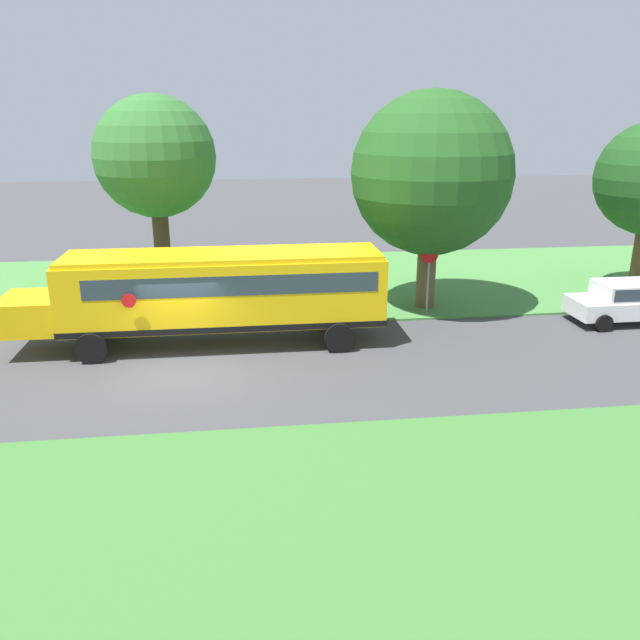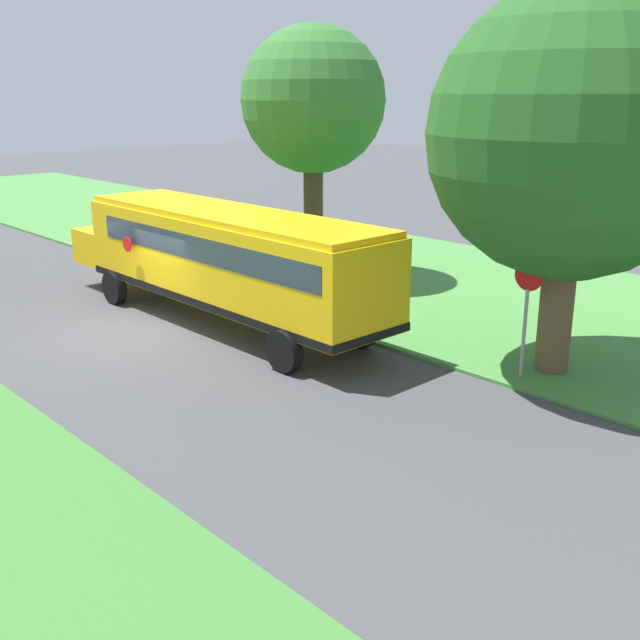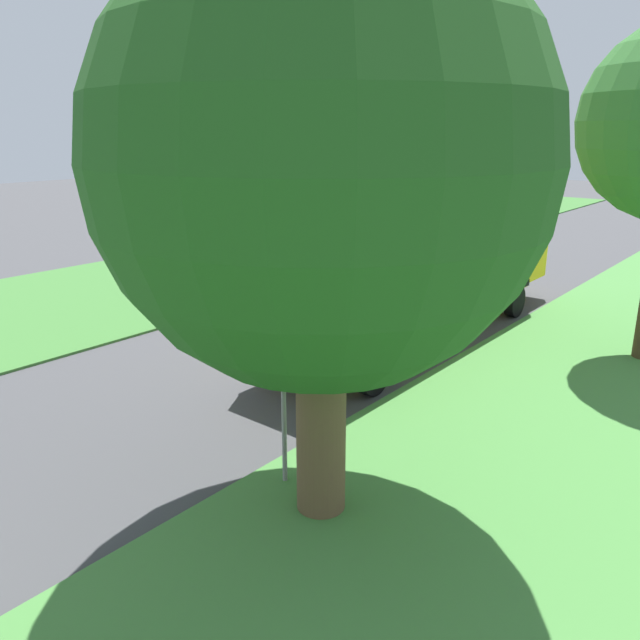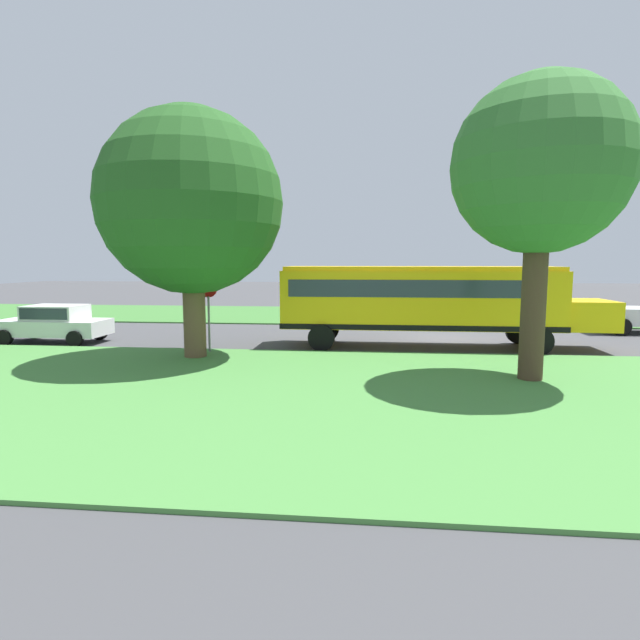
{
  "view_description": "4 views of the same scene",
  "coord_description": "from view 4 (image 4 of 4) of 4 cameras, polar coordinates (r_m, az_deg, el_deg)",
  "views": [
    {
      "loc": [
        17.94,
        2.04,
        7.46
      ],
      "look_at": [
        -1.24,
        4.46,
        1.08
      ],
      "focal_mm": 35.0,
      "sensor_mm": 36.0,
      "label": 1
    },
    {
      "loc": [
        9.3,
        17.37,
        6.18
      ],
      "look_at": [
        -1.97,
        5.35,
        1.12
      ],
      "focal_mm": 42.0,
      "sensor_mm": 36.0,
      "label": 2
    },
    {
      "loc": [
        -10.91,
        15.85,
        5.74
      ],
      "look_at": [
        -1.15,
        3.94,
        1.0
      ],
      "focal_mm": 35.0,
      "sensor_mm": 36.0,
      "label": 3
    },
    {
      "loc": [
        -22.04,
        3.23,
        3.34
      ],
      "look_at": [
        -2.45,
        5.25,
        1.04
      ],
      "focal_mm": 28.0,
      "sensor_mm": 36.0,
      "label": 4
    }
  ],
  "objects": [
    {
      "name": "stop_sign",
      "position": [
        18.46,
        -12.62,
        1.53
      ],
      "size": [
        0.08,
        0.68,
        2.74
      ],
      "color": "gray",
      "rests_on": "ground"
    },
    {
      "name": "school_bus",
      "position": [
        19.85,
        12.0,
        2.43
      ],
      "size": [
        2.84,
        12.42,
        3.16
      ],
      "color": "yellow",
      "rests_on": "ground"
    },
    {
      "name": "grass_verge",
      "position": [
        12.89,
        20.42,
        -8.58
      ],
      "size": [
        12.0,
        80.0,
        0.08
      ],
      "primitive_type": "cube",
      "color": "#47843D",
      "rests_on": "ground"
    },
    {
      "name": "ground_plane",
      "position": [
        22.52,
        14.08,
        -2.06
      ],
      "size": [
        120.0,
        120.0,
        0.0
      ],
      "primitive_type": "plane",
      "color": "#424244"
    },
    {
      "name": "grass_far_side",
      "position": [
        31.38,
        11.77,
        0.48
      ],
      "size": [
        10.0,
        80.0,
        0.07
      ],
      "primitive_type": "cube",
      "color": "#3D7533",
      "rests_on": "ground"
    },
    {
      "name": "car_white_nearest",
      "position": [
        23.38,
        -28.11,
        -0.17
      ],
      "size": [
        2.02,
        4.4,
        1.56
      ],
      "color": "silver",
      "rests_on": "ground"
    },
    {
      "name": "oak_tree_roadside_mid",
      "position": [
        17.62,
        -14.34,
        12.71
      ],
      "size": [
        6.17,
        6.17,
        8.41
      ],
      "color": "brown",
      "rests_on": "ground"
    },
    {
      "name": "oak_tree_beside_bus",
      "position": [
        15.05,
        23.89,
        15.66
      ],
      "size": [
        4.73,
        4.73,
        8.27
      ],
      "color": "#4C3826",
      "rests_on": "ground"
    }
  ]
}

